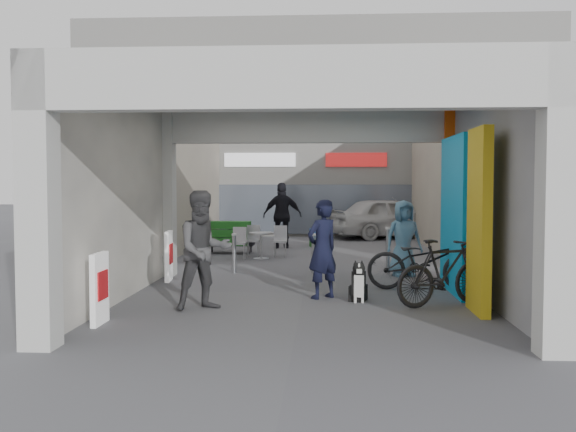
# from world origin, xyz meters

# --- Properties ---
(ground) EXTENTS (90.00, 90.00, 0.00)m
(ground) POSITION_xyz_m (0.00, 0.00, 0.00)
(ground) COLOR #505155
(ground) RESTS_ON ground
(arcade_canopy) EXTENTS (6.40, 6.45, 6.40)m
(arcade_canopy) POSITION_xyz_m (0.54, -0.82, 2.30)
(arcade_canopy) COLOR beige
(arcade_canopy) RESTS_ON ground
(far_building) EXTENTS (18.00, 4.08, 8.00)m
(far_building) POSITION_xyz_m (-0.00, 13.99, 3.99)
(far_building) COLOR silver
(far_building) RESTS_ON ground
(plaza_bldg_left) EXTENTS (2.00, 9.00, 5.00)m
(plaza_bldg_left) POSITION_xyz_m (-4.50, 7.50, 2.50)
(plaza_bldg_left) COLOR #AAA38D
(plaza_bldg_left) RESTS_ON ground
(plaza_bldg_right) EXTENTS (2.00, 9.00, 5.00)m
(plaza_bldg_right) POSITION_xyz_m (4.50, 7.50, 2.50)
(plaza_bldg_right) COLOR #AAA38D
(plaza_bldg_right) RESTS_ON ground
(bollard_left) EXTENTS (0.09, 0.09, 0.84)m
(bollard_left) POSITION_xyz_m (-1.60, 2.45, 0.42)
(bollard_left) COLOR gray
(bollard_left) RESTS_ON ground
(bollard_center) EXTENTS (0.09, 0.09, 0.84)m
(bollard_center) POSITION_xyz_m (0.13, 2.57, 0.42)
(bollard_center) COLOR gray
(bollard_center) RESTS_ON ground
(bollard_right) EXTENTS (0.09, 0.09, 0.99)m
(bollard_right) POSITION_xyz_m (1.74, 2.50, 0.49)
(bollard_right) COLOR gray
(bollard_right) RESTS_ON ground
(advert_board_near) EXTENTS (0.10, 0.55, 1.00)m
(advert_board_near) POSITION_xyz_m (-2.75, -2.69, 0.51)
(advert_board_near) COLOR white
(advert_board_near) RESTS_ON ground
(advert_board_far) EXTENTS (0.14, 0.55, 1.00)m
(advert_board_far) POSITION_xyz_m (-2.75, 1.26, 0.51)
(advert_board_far) COLOR white
(advert_board_far) RESTS_ON ground
(cafe_set) EXTENTS (1.37, 1.10, 0.83)m
(cafe_set) POSITION_xyz_m (-1.37, 5.33, 0.29)
(cafe_set) COLOR #A9A9AE
(cafe_set) RESTS_ON ground
(produce_stand) EXTENTS (1.34, 0.73, 0.88)m
(produce_stand) POSITION_xyz_m (-2.27, 6.37, 0.35)
(produce_stand) COLOR black
(produce_stand) RESTS_ON ground
(crate_stack) EXTENTS (0.51, 0.43, 0.56)m
(crate_stack) POSITION_xyz_m (0.15, 8.29, 0.28)
(crate_stack) COLOR #195A1A
(crate_stack) RESTS_ON ground
(border_collie) EXTENTS (0.26, 0.50, 0.70)m
(border_collie) POSITION_xyz_m (0.94, -0.77, 0.28)
(border_collie) COLOR black
(border_collie) RESTS_ON ground
(man_with_dog) EXTENTS (0.73, 0.71, 1.69)m
(man_with_dog) POSITION_xyz_m (0.34, -0.50, 0.84)
(man_with_dog) COLOR black
(man_with_dog) RESTS_ON ground
(man_back_turned) EXTENTS (1.13, 1.05, 1.85)m
(man_back_turned) POSITION_xyz_m (-1.50, -1.56, 0.93)
(man_back_turned) COLOR #3F3F41
(man_back_turned) RESTS_ON ground
(man_elderly) EXTENTS (0.88, 0.68, 1.60)m
(man_elderly) POSITION_xyz_m (2.04, 2.23, 0.80)
(man_elderly) COLOR #5686A7
(man_elderly) RESTS_ON ground
(man_crates) EXTENTS (1.21, 0.64, 1.97)m
(man_crates) POSITION_xyz_m (-0.90, 7.83, 0.99)
(man_crates) COLOR black
(man_crates) RESTS_ON ground
(bicycle_front) EXTENTS (2.14, 1.00, 1.08)m
(bicycle_front) POSITION_xyz_m (2.19, 0.41, 0.54)
(bicycle_front) COLOR black
(bicycle_front) RESTS_ON ground
(bicycle_rear) EXTENTS (1.84, 1.25, 1.08)m
(bicycle_rear) POSITION_xyz_m (2.30, -1.06, 0.54)
(bicycle_rear) COLOR black
(bicycle_rear) RESTS_ON ground
(white_van) EXTENTS (4.63, 3.20, 1.46)m
(white_van) POSITION_xyz_m (2.70, 11.50, 0.73)
(white_van) COLOR silver
(white_van) RESTS_ON ground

